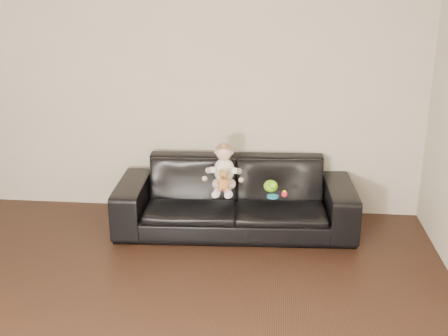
# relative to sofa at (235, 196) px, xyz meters

# --- Properties ---
(wall_back) EXTENTS (5.00, 0.00, 5.00)m
(wall_back) POSITION_rel_sofa_xyz_m (-0.64, 0.50, 0.97)
(wall_back) COLOR beige
(wall_back) RESTS_ON ground
(sofa) EXTENTS (2.33, 1.01, 0.67)m
(sofa) POSITION_rel_sofa_xyz_m (0.00, 0.00, 0.00)
(sofa) COLOR black
(sofa) RESTS_ON floor
(baby) EXTENTS (0.32, 0.39, 0.46)m
(baby) POSITION_rel_sofa_xyz_m (-0.10, -0.12, 0.31)
(baby) COLOR silver
(baby) RESTS_ON sofa
(teddy_bear) EXTENTS (0.13, 0.13, 0.19)m
(teddy_bear) POSITION_rel_sofa_xyz_m (-0.09, -0.26, 0.26)
(teddy_bear) COLOR #B37633
(teddy_bear) RESTS_ON sofa
(toy_green) EXTENTS (0.18, 0.20, 0.11)m
(toy_green) POSITION_rel_sofa_xyz_m (0.34, -0.11, 0.16)
(toy_green) COLOR #87EC1B
(toy_green) RESTS_ON sofa
(toy_rattle) EXTENTS (0.07, 0.07, 0.06)m
(toy_rattle) POSITION_rel_sofa_xyz_m (0.47, -0.24, 0.13)
(toy_rattle) COLOR red
(toy_rattle) RESTS_ON sofa
(toy_blue_disc) EXTENTS (0.14, 0.14, 0.02)m
(toy_blue_disc) POSITION_rel_sofa_xyz_m (0.37, -0.25, 0.11)
(toy_blue_disc) COLOR #1884C1
(toy_blue_disc) RESTS_ON sofa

